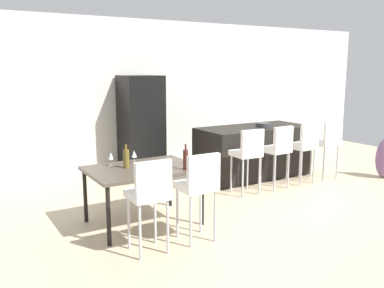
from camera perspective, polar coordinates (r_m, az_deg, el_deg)
name	(u,v)px	position (r m, az deg, el deg)	size (l,w,h in m)	color
ground_plane	(268,193)	(6.88, 10.38, -6.55)	(10.00, 10.00, 0.00)	#C6B28E
back_wall	(184,93)	(8.81, -1.14, 6.94)	(10.00, 0.12, 2.90)	beige
kitchen_island	(253,151)	(7.77, 8.36, -1.01)	(2.08, 0.94, 0.92)	black
bar_chair_left	(248,151)	(6.58, 7.66, -0.98)	(0.42, 0.42, 1.05)	white
bar_chair_middle	(278,147)	(6.98, 11.67, -0.44)	(0.43, 0.43, 1.05)	white
bar_chair_right	(304,144)	(7.39, 15.09, 0.02)	(0.41, 0.41, 1.05)	white
bar_chair_far	(328,141)	(7.82, 18.06, 0.43)	(0.42, 0.42, 1.05)	white
dining_table	(143,172)	(5.34, -6.76, -3.87)	(1.37, 0.98, 0.74)	#4C4238
dining_chair_near	(150,191)	(4.46, -5.81, -6.46)	(0.41, 0.41, 1.05)	white
dining_chair_far	(199,183)	(4.75, 0.92, -5.37)	(0.41, 0.41, 1.05)	white
wine_bottle_near	(186,159)	(5.17, -0.88, -2.08)	(0.07, 0.07, 0.32)	#471E19
wine_bottle_end	(126,158)	(5.31, -8.98, -1.95)	(0.08, 0.08, 0.30)	brown
wine_glass_left	(134,154)	(5.55, -7.91, -1.38)	(0.07, 0.07, 0.17)	silver
wine_glass_middle	(111,156)	(5.46, -11.03, -1.66)	(0.07, 0.07, 0.17)	silver
refrigerator	(141,125)	(7.93, -6.96, 2.63)	(0.72, 0.68, 1.84)	black
fruit_bowl	(263,125)	(7.71, 9.72, 2.59)	(0.27, 0.27, 0.07)	#333338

